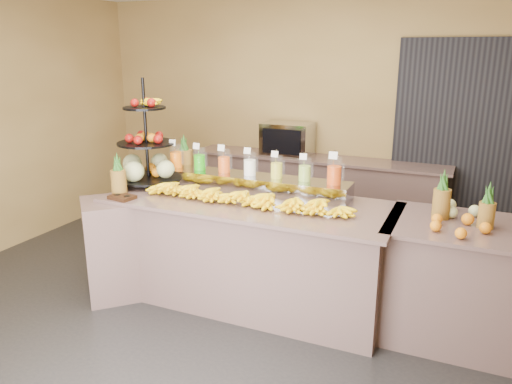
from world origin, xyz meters
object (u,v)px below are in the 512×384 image
Objects in this scene: banana_heap at (244,195)px; right_fruit_pile at (459,217)px; fruit_stand at (152,158)px; oven_warmer at (288,139)px; condiment_caddy at (122,197)px; pitcher_tray at (250,183)px.

right_fruit_pile is (1.68, 0.11, 0.00)m from banana_heap.
fruit_stand is (-1.08, 0.24, 0.18)m from banana_heap.
fruit_stand is at bearing -112.20° from oven_warmer.
right_fruit_pile is 0.74× the size of oven_warmer.
condiment_caddy is at bearing -97.58° from fruit_stand.
pitcher_tray is 3.15× the size of oven_warmer.
banana_heap is 1.68m from right_fruit_pile.
pitcher_tray is at bearing -7.93° from fruit_stand.
oven_warmer reaches higher than pitcher_tray.
right_fruit_pile is (2.76, -0.12, -0.18)m from fruit_stand.
right_fruit_pile reaches higher than banana_heap.
banana_heap is at bearing -27.20° from fruit_stand.
banana_heap is 1.91× the size of fruit_stand.
oven_warmer is at bearing 100.21° from banana_heap.
banana_heap is 1.12m from fruit_stand.
banana_heap reaches higher than pitcher_tray.
pitcher_tray is 1.00m from fruit_stand.
pitcher_tray is 1.13m from condiment_caddy.
condiment_caddy is (-0.91, -0.68, -0.06)m from pitcher_tray.
pitcher_tray is at bearing 36.72° from condiment_caddy.
condiment_caddy is 2.44m from oven_warmer.
condiment_caddy is (-1.01, -0.32, -0.05)m from banana_heap.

